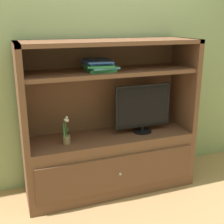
{
  "coord_description": "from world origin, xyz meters",
  "views": [
    {
      "loc": [
        -0.93,
        -2.16,
        1.65
      ],
      "look_at": [
        0.0,
        0.35,
        0.82
      ],
      "focal_mm": 48.17,
      "sensor_mm": 36.0,
      "label": 1
    }
  ],
  "objects_px": {
    "tv_monitor": "(143,108)",
    "potted_plant": "(66,136)",
    "media_console": "(110,144)",
    "magazine_stack": "(99,65)"
  },
  "relations": [
    {
      "from": "media_console",
      "to": "magazine_stack",
      "type": "relative_size",
      "value": 4.75
    },
    {
      "from": "tv_monitor",
      "to": "potted_plant",
      "type": "distance_m",
      "value": 0.79
    },
    {
      "from": "media_console",
      "to": "magazine_stack",
      "type": "distance_m",
      "value": 0.79
    },
    {
      "from": "media_console",
      "to": "tv_monitor",
      "type": "distance_m",
      "value": 0.48
    },
    {
      "from": "media_console",
      "to": "potted_plant",
      "type": "height_order",
      "value": "media_console"
    },
    {
      "from": "media_console",
      "to": "potted_plant",
      "type": "distance_m",
      "value": 0.48
    },
    {
      "from": "media_console",
      "to": "magazine_stack",
      "type": "height_order",
      "value": "media_console"
    },
    {
      "from": "potted_plant",
      "to": "magazine_stack",
      "type": "relative_size",
      "value": 0.75
    },
    {
      "from": "magazine_stack",
      "to": "potted_plant",
      "type": "bearing_deg",
      "value": -170.59
    },
    {
      "from": "magazine_stack",
      "to": "media_console",
      "type": "bearing_deg",
      "value": 5.01
    }
  ]
}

